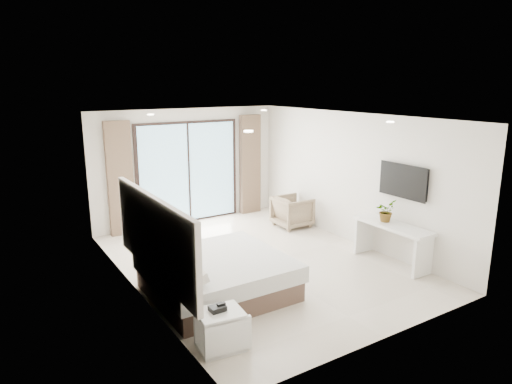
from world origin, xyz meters
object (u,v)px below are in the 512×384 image
armchair (292,210)px  console_desk (392,235)px  bed (217,276)px  nightstand (220,330)px

armchair → console_desk: bearing=-175.7°
bed → armchair: (3.11, 2.17, 0.09)m
nightstand → armchair: bearing=50.4°
bed → nightstand: 1.55m
bed → nightstand: size_ratio=3.43×
nightstand → console_desk: size_ratio=0.39×
console_desk → nightstand: bearing=-169.0°
console_desk → armchair: size_ratio=1.98×
nightstand → armchair: 5.20m
armchair → nightstand: bearing=133.7°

